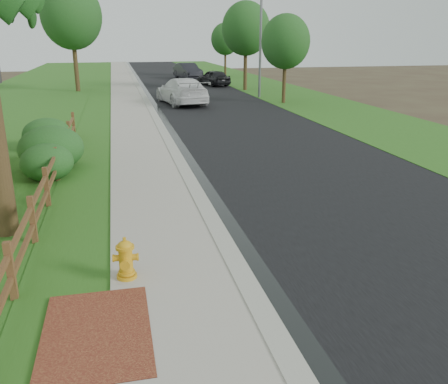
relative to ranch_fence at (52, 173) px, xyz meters
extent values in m
plane|color=#3C2D21|center=(3.60, -6.40, -0.62)|extent=(120.00, 120.00, 0.00)
cube|color=black|center=(8.20, 28.60, -0.61)|extent=(8.00, 90.00, 0.02)
cube|color=gray|center=(4.00, 28.60, -0.56)|extent=(0.40, 90.00, 0.12)
cube|color=black|center=(4.35, 28.60, -0.60)|extent=(0.50, 90.00, 0.00)
cube|color=#A29A8D|center=(2.70, 28.60, -0.57)|extent=(2.20, 90.00, 0.10)
cube|color=#285718|center=(0.80, 28.60, -0.59)|extent=(1.60, 90.00, 0.06)
cube|color=#285718|center=(-4.40, 28.60, -0.60)|extent=(9.00, 90.00, 0.04)
cube|color=#285718|center=(15.10, 28.60, -0.60)|extent=(6.00, 90.00, 0.04)
cube|color=maroon|center=(1.40, -7.40, -0.56)|extent=(1.60, 2.40, 0.11)
cube|color=#493018|center=(0.00, -6.00, -0.07)|extent=(0.12, 0.12, 1.10)
cube|color=#493018|center=(0.00, -3.60, -0.07)|extent=(0.12, 0.12, 1.10)
cube|color=#493018|center=(0.00, -1.20, -0.07)|extent=(0.12, 0.12, 1.10)
cube|color=#493018|center=(0.00, 1.20, -0.07)|extent=(0.12, 0.12, 1.10)
cube|color=#493018|center=(0.00, 3.60, -0.07)|extent=(0.12, 0.12, 1.10)
cube|color=#493018|center=(0.00, 6.00, -0.07)|extent=(0.12, 0.12, 1.10)
cube|color=#493018|center=(0.00, 8.40, -0.07)|extent=(0.12, 0.12, 1.10)
cube|color=#493018|center=(0.00, -4.80, -0.17)|extent=(0.08, 2.35, 0.10)
cube|color=#493018|center=(0.00, -4.80, 0.23)|extent=(0.08, 2.35, 0.10)
cube|color=#493018|center=(0.00, -2.40, -0.17)|extent=(0.08, 2.35, 0.10)
cube|color=#493018|center=(0.00, -2.40, 0.23)|extent=(0.08, 2.35, 0.10)
cube|color=#493018|center=(0.00, 0.00, -0.17)|extent=(0.08, 2.35, 0.10)
cube|color=#493018|center=(0.00, 0.00, 0.23)|extent=(0.08, 2.35, 0.10)
cube|color=#493018|center=(0.00, 2.40, -0.17)|extent=(0.08, 2.35, 0.10)
cube|color=#493018|center=(0.00, 2.40, 0.23)|extent=(0.08, 2.35, 0.10)
cube|color=#493018|center=(0.00, 4.80, -0.17)|extent=(0.08, 2.35, 0.10)
cube|color=#493018|center=(0.00, 4.80, 0.23)|extent=(0.08, 2.35, 0.10)
cube|color=#493018|center=(0.00, 7.20, -0.17)|extent=(0.08, 2.35, 0.10)
cube|color=#493018|center=(0.00, 7.20, 0.23)|extent=(0.08, 2.35, 0.10)
cylinder|color=gold|center=(1.90, -5.76, -0.48)|extent=(0.37, 0.37, 0.07)
cylinder|color=gold|center=(1.90, -5.76, -0.19)|extent=(0.25, 0.25, 0.56)
cylinder|color=gold|center=(1.90, -5.76, -0.41)|extent=(0.30, 0.30, 0.05)
cylinder|color=gold|center=(1.90, -5.76, 0.09)|extent=(0.34, 0.34, 0.05)
ellipsoid|color=gold|center=(1.90, -5.76, 0.11)|extent=(0.27, 0.27, 0.20)
cylinder|color=gold|center=(1.90, -5.76, 0.24)|extent=(0.06, 0.06, 0.08)
cylinder|color=gold|center=(1.88, -5.93, -0.16)|extent=(0.17, 0.15, 0.16)
cylinder|color=gold|center=(1.72, -5.75, -0.12)|extent=(0.15, 0.14, 0.13)
cylinder|color=gold|center=(2.08, -5.78, -0.12)|extent=(0.15, 0.14, 0.13)
imported|color=silver|center=(6.26, 18.07, 0.25)|extent=(3.24, 6.14, 1.70)
imported|color=black|center=(10.80, 29.64, 0.11)|extent=(2.72, 4.47, 1.42)
imported|color=black|center=(9.56, 37.18, 0.22)|extent=(2.66, 5.19, 1.63)
cylinder|color=slate|center=(12.30, 20.21, 3.79)|extent=(0.18, 0.18, 8.81)
ellipsoid|color=brown|center=(-0.30, 2.25, -0.23)|extent=(1.36, 1.15, 0.78)
ellipsoid|color=#1B4217|center=(-0.30, 2.69, 0.13)|extent=(2.53, 2.53, 1.50)
ellipsoid|color=#1B4217|center=(-0.30, 1.42, -0.03)|extent=(1.84, 1.84, 1.17)
ellipsoid|color=#1B4217|center=(-0.81, 5.79, 0.02)|extent=(2.38, 2.38, 1.28)
cylinder|color=#392917|center=(13.02, 16.95, 1.13)|extent=(0.24, 0.24, 3.49)
ellipsoid|color=#1B4217|center=(13.02, 16.95, 3.38)|extent=(3.19, 3.19, 3.51)
cylinder|color=#392917|center=(-1.01, 27.42, 1.95)|extent=(0.35, 0.35, 5.13)
ellipsoid|color=#1B4217|center=(-1.01, 27.42, 5.25)|extent=(4.74, 4.74, 5.21)
cylinder|color=#392917|center=(12.60, 25.32, 1.54)|extent=(0.30, 0.30, 4.31)
ellipsoid|color=#1B4217|center=(12.60, 25.32, 4.30)|extent=(3.90, 3.90, 4.29)
cylinder|color=#392917|center=(14.09, 39.20, 1.15)|extent=(0.24, 0.24, 3.54)
ellipsoid|color=#1B4217|center=(14.09, 39.20, 3.43)|extent=(3.12, 3.12, 3.44)
camera|label=1|loc=(1.92, -13.76, 3.70)|focal=38.00mm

